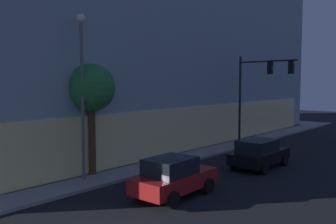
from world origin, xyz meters
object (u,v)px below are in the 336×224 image
modern_building (111,23)px  street_lamp_sidewalk (82,77)px  traffic_light_far_corner (259,83)px  car_red (173,177)px  sidewalk_tree (91,89)px  car_black (259,153)px

modern_building → street_lamp_sidewalk: modern_building is taller
modern_building → traffic_light_far_corner: (2.49, -13.75, -5.48)m
traffic_light_far_corner → car_red: bearing=-168.9°
street_lamp_sidewalk → sidewalk_tree: bearing=30.4°
modern_building → sidewalk_tree: (-10.72, -10.86, -5.83)m
modern_building → car_black: (-3.09, -16.61, -9.59)m
car_red → sidewalk_tree: bearing=91.8°
street_lamp_sidewalk → car_black: 10.96m
sidewalk_tree → car_black: (7.63, -5.76, -3.76)m
traffic_light_far_corner → car_red: traffic_light_far_corner is taller
street_lamp_sidewalk → car_red: bearing=-76.8°
modern_building → street_lamp_sidewalk: bearing=-135.7°
traffic_light_far_corner → sidewalk_tree: bearing=167.6°
modern_building → street_lamp_sidewalk: 17.16m
street_lamp_sidewalk → car_red: size_ratio=1.95×
street_lamp_sidewalk → sidewalk_tree: size_ratio=1.40×
sidewalk_tree → car_black: bearing=-37.0°
street_lamp_sidewalk → car_black: size_ratio=1.89×
car_black → street_lamp_sidewalk: bearing=148.9°
street_lamp_sidewalk → sidewalk_tree: street_lamp_sidewalk is taller
street_lamp_sidewalk → sidewalk_tree: (0.97, 0.57, -0.63)m
modern_building → traffic_light_far_corner: size_ratio=5.58×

